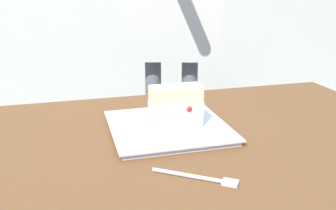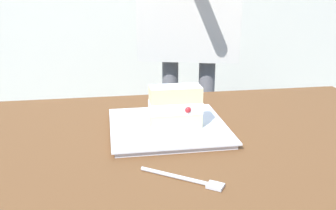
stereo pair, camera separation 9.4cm
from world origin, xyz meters
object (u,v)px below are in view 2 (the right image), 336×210
at_px(dessert_plate, 168,127).
at_px(dessert_fork, 187,179).
at_px(cake_slice, 175,107).
at_px(patio_table, 96,200).

xyz_separation_m(dessert_plate, dessert_fork, (0.01, 0.26, -0.00)).
height_order(dessert_plate, dessert_fork, dessert_plate).
bearing_deg(dessert_plate, cake_slice, 138.37).
height_order(patio_table, cake_slice, cake_slice).
bearing_deg(patio_table, dessert_fork, 152.99).
xyz_separation_m(cake_slice, dessert_fork, (0.02, 0.24, -0.06)).
height_order(dessert_plate, cake_slice, cake_slice).
bearing_deg(cake_slice, patio_table, 37.60).
bearing_deg(patio_table, dessert_plate, -137.46).
bearing_deg(cake_slice, dessert_plate, -41.63).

